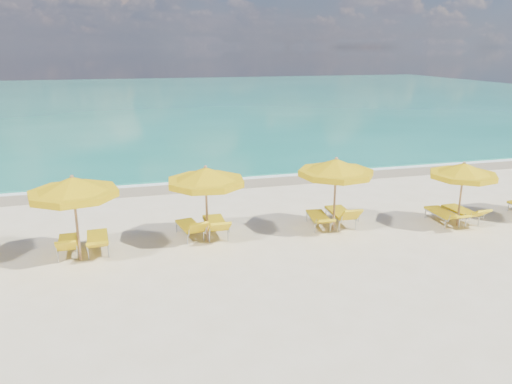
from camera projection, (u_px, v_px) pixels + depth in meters
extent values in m
plane|color=beige|center=(268.00, 240.00, 16.11)|extent=(120.00, 120.00, 0.00)
cube|color=#157761|center=(154.00, 99.00, 60.54)|extent=(120.00, 80.00, 0.30)
cube|color=tan|center=(222.00, 183.00, 22.96)|extent=(120.00, 2.60, 0.01)
cube|color=white|center=(219.00, 178.00, 23.70)|extent=(120.00, 1.20, 0.03)
cube|color=white|center=(93.00, 150.00, 30.32)|extent=(14.00, 0.36, 0.05)
cube|color=white|center=(277.00, 124.00, 40.37)|extent=(18.00, 0.30, 0.05)
cylinder|color=#AB7F55|center=(76.00, 220.00, 14.26)|extent=(0.08, 0.08, 2.47)
cone|color=#DDB30B|center=(73.00, 185.00, 13.97)|extent=(2.96, 2.96, 0.49)
cylinder|color=#DDB30B|center=(74.00, 194.00, 14.04)|extent=(2.99, 2.99, 0.20)
sphere|color=#AB7F55|center=(72.00, 177.00, 13.90)|extent=(0.11, 0.11, 0.11)
cylinder|color=#AB7F55|center=(207.00, 206.00, 15.68)|extent=(0.07, 0.07, 2.40)
cone|color=#DDB30B|center=(206.00, 175.00, 15.39)|extent=(3.03, 3.03, 0.48)
cylinder|color=#DDB30B|center=(206.00, 182.00, 15.46)|extent=(3.06, 3.06, 0.19)
sphere|color=#AB7F55|center=(205.00, 167.00, 15.33)|extent=(0.11, 0.11, 0.11)
cylinder|color=#AB7F55|center=(335.00, 196.00, 16.66)|extent=(0.08, 0.08, 2.44)
cone|color=#DDB30B|center=(336.00, 166.00, 16.37)|extent=(2.99, 2.99, 0.49)
cylinder|color=#DDB30B|center=(336.00, 173.00, 16.44)|extent=(3.02, 3.02, 0.20)
sphere|color=#AB7F55|center=(336.00, 159.00, 16.30)|extent=(0.11, 0.11, 0.11)
cylinder|color=#AB7F55|center=(461.00, 195.00, 17.13)|extent=(0.07, 0.07, 2.20)
cone|color=#DDB30B|center=(464.00, 169.00, 16.87)|extent=(2.63, 2.63, 0.44)
cylinder|color=#DDB30B|center=(463.00, 175.00, 16.93)|extent=(2.65, 2.65, 0.18)
sphere|color=#AB7F55|center=(464.00, 163.00, 16.81)|extent=(0.10, 0.10, 0.10)
cube|color=#DDB70D|center=(68.00, 241.00, 15.02)|extent=(0.62, 1.30, 0.08)
cube|color=#DDB70D|center=(66.00, 246.00, 14.17)|extent=(0.59, 0.53, 0.45)
cube|color=#DDB70D|center=(97.00, 238.00, 15.23)|extent=(0.68, 1.40, 0.08)
cube|color=#DDB70D|center=(98.00, 244.00, 14.30)|extent=(0.64, 0.64, 0.38)
cube|color=#DDB70D|center=(189.00, 226.00, 16.33)|extent=(0.79, 1.38, 0.08)
cube|color=#DDB70D|center=(198.00, 228.00, 15.52)|extent=(0.65, 0.58, 0.48)
cube|color=#DDB70D|center=(215.00, 222.00, 16.51)|extent=(0.69, 1.46, 0.09)
cube|color=#DDB70D|center=(220.00, 227.00, 15.53)|extent=(0.66, 0.62, 0.47)
cube|color=#DDB70D|center=(318.00, 216.00, 17.26)|extent=(0.75, 1.35, 0.08)
cube|color=#DDB70D|center=(325.00, 221.00, 16.36)|extent=(0.65, 0.66, 0.32)
cube|color=#DDB70D|center=(340.00, 212.00, 17.53)|extent=(0.72, 1.47, 0.09)
cube|color=#DDB70D|center=(351.00, 215.00, 16.56)|extent=(0.67, 0.59, 0.52)
cube|color=#DDB70D|center=(442.00, 212.00, 17.62)|extent=(0.64, 1.35, 0.08)
cube|color=#DDB70D|center=(459.00, 217.00, 16.70)|extent=(0.61, 0.63, 0.32)
cube|color=#DDB70D|center=(460.00, 210.00, 17.83)|extent=(0.65, 1.36, 0.08)
cube|color=#DDB70D|center=(479.00, 213.00, 16.93)|extent=(0.62, 0.59, 0.42)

